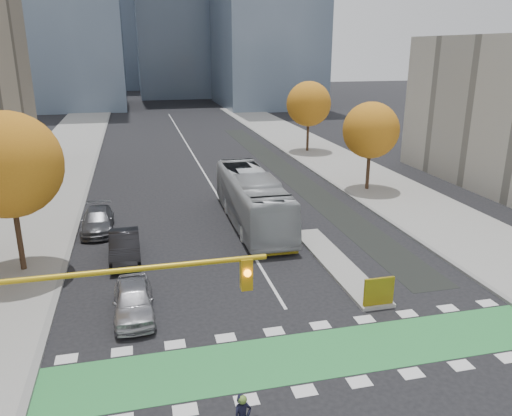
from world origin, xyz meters
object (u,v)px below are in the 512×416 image
traffic_signal_west (74,311)px  bus (252,199)px  tree_west (8,165)px  parked_car_a (133,300)px  tree_east_far (309,104)px  tree_east_near (371,130)px  parked_car_c (97,221)px  hazard_board (379,291)px  parked_car_b (125,247)px

traffic_signal_west → bus: (9.09, 16.91, -2.36)m
tree_west → traffic_signal_west: 13.25m
tree_west → parked_car_a: bearing=-47.0°
tree_east_far → traffic_signal_west: size_ratio=0.90×
tree_east_near → bus: (-10.84, -5.60, -3.19)m
parked_car_c → parked_car_a: bearing=-79.1°
bus → parked_car_c: size_ratio=2.59×
hazard_board → parked_car_a: size_ratio=0.33×
tree_west → tree_east_near: tree_west is taller
hazard_board → tree_west: (-16.00, 7.80, 4.82)m
parked_car_a → parked_car_b: 6.24m
tree_east_far → traffic_signal_west: (-20.43, -38.51, -1.21)m
tree_west → bus: bearing=18.5°
tree_west → tree_east_near: size_ratio=1.16×
hazard_board → tree_east_near: size_ratio=0.20×
traffic_signal_west → parked_car_c: traffic_signal_west is taller
hazard_board → parked_car_b: size_ratio=0.31×
tree_east_near → parked_car_b: 21.64m
parked_car_a → parked_car_b: parked_car_b is taller
bus → parked_car_b: (-8.06, -4.08, -0.93)m
traffic_signal_west → parked_car_a: 7.53m
hazard_board → tree_east_near: tree_east_near is taller
tree_west → tree_east_far: size_ratio=1.08×
hazard_board → parked_car_c: size_ratio=0.30×
tree_east_far → parked_car_b: 32.50m
parked_car_b → parked_car_c: bearing=108.1°
parked_car_a → parked_car_c: size_ratio=0.91×
tree_east_far → parked_car_c: bearing=-135.6°
traffic_signal_west → bus: bearing=61.8°
parked_car_a → parked_car_b: size_ratio=0.93×
tree_west → parked_car_c: 8.01m
hazard_board → tree_west: size_ratio=0.17×
tree_east_far → bus: tree_east_far is taller
bus → parked_car_a: size_ratio=2.85×
tree_west → tree_east_near: bearing=22.6°
bus → parked_car_b: bearing=-152.6°
bus → hazard_board: bearing=-76.4°
parked_car_a → hazard_board: bearing=-11.3°
tree_east_near → parked_car_c: size_ratio=1.52×
tree_east_far → bus: (-11.34, -21.60, -3.56)m
hazard_board → parked_car_a: hazard_board is taller
parked_car_b → hazard_board: bearing=-37.4°
traffic_signal_west → bus: 19.34m
tree_east_near → parked_car_a: (-18.50, -15.91, -4.14)m
tree_west → bus: tree_west is taller
hazard_board → parked_car_a: (-10.50, 1.89, -0.08)m
tree_west → tree_east_far: tree_west is taller
traffic_signal_west → parked_car_b: bearing=85.4°
parked_car_c → parked_car_b: bearing=-70.9°
tree_east_far → bus: bearing=-117.7°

